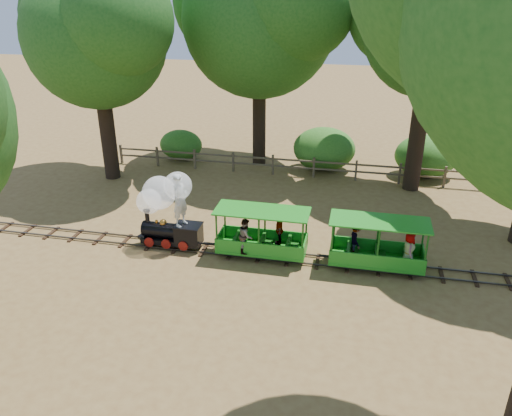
% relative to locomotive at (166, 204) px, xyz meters
% --- Properties ---
extents(ground, '(90.00, 90.00, 0.00)m').
position_rel_locomotive_xyz_m(ground, '(3.32, -0.06, -1.63)').
color(ground, olive).
rests_on(ground, ground).
extents(track, '(22.00, 1.00, 0.10)m').
position_rel_locomotive_xyz_m(track, '(3.32, -0.06, -1.56)').
color(track, '#3F3D3A').
rests_on(track, ground).
extents(locomotive, '(2.47, 1.16, 2.86)m').
position_rel_locomotive_xyz_m(locomotive, '(0.00, 0.00, 0.00)').
color(locomotive, black).
rests_on(locomotive, ground).
extents(carriage_front, '(3.15, 1.40, 1.64)m').
position_rel_locomotive_xyz_m(carriage_front, '(3.39, -0.09, -0.88)').
color(carriage_front, '#208C1E').
rests_on(carriage_front, track).
extents(carriage_rear, '(3.15, 1.32, 1.64)m').
position_rel_locomotive_xyz_m(carriage_rear, '(7.24, -0.04, -0.89)').
color(carriage_rear, '#208C1E').
rests_on(carriage_rear, track).
extents(oak_nw, '(7.73, 6.80, 9.56)m').
position_rel_locomotive_xyz_m(oak_nw, '(-5.21, 6.02, 5.15)').
color(oak_nw, '#2D2116').
rests_on(oak_nw, ground).
extents(oak_nc, '(9.04, 7.96, 10.65)m').
position_rel_locomotive_xyz_m(oak_nc, '(1.29, 9.54, 5.77)').
color(oak_nc, '#2D2116').
rests_on(oak_nc, ground).
extents(oak_ne, '(6.86, 6.03, 9.65)m').
position_rel_locomotive_xyz_m(oak_ne, '(8.80, 7.51, 5.54)').
color(oak_ne, '#2D2116').
rests_on(oak_ne, ground).
extents(fence, '(18.10, 0.10, 1.00)m').
position_rel_locomotive_xyz_m(fence, '(3.32, 7.94, -1.05)').
color(fence, brown).
rests_on(fence, ground).
extents(shrub_west, '(2.27, 1.74, 1.57)m').
position_rel_locomotive_xyz_m(shrub_west, '(-2.86, 9.24, -0.84)').
color(shrub_west, '#2D6B1E').
rests_on(shrub_west, ground).
extents(shrub_mid_w, '(3.08, 2.37, 2.13)m').
position_rel_locomotive_xyz_m(shrub_mid_w, '(4.67, 9.24, -0.56)').
color(shrub_mid_w, '#2D6B1E').
rests_on(shrub_mid_w, ground).
extents(shrub_mid_e, '(2.01, 1.55, 1.39)m').
position_rel_locomotive_xyz_m(shrub_mid_e, '(4.33, 9.24, -0.93)').
color(shrub_mid_e, '#2D6B1E').
rests_on(shrub_mid_e, ground).
extents(shrub_east, '(2.94, 2.26, 2.04)m').
position_rel_locomotive_xyz_m(shrub_east, '(9.55, 9.24, -0.61)').
color(shrub_east, '#2D6B1E').
rests_on(shrub_east, ground).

